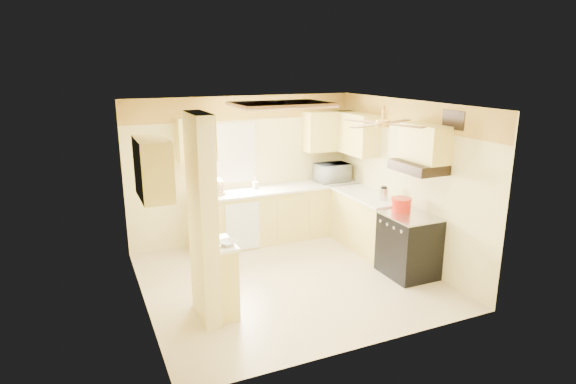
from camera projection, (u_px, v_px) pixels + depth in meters
name	position (u px, v px, depth m)	size (l,w,h in m)	color
floor	(289.00, 279.00, 6.95)	(4.00, 4.00, 0.00)	beige
ceiling	(289.00, 104.00, 6.30)	(4.00, 4.00, 0.00)	white
wall_back	(244.00, 169.00, 8.30)	(4.00, 4.00, 0.00)	beige
wall_front	(364.00, 241.00, 4.95)	(4.00, 4.00, 0.00)	beige
wall_left	(139.00, 214.00, 5.84)	(3.80, 3.80, 0.00)	beige
wall_right	(407.00, 182.00, 7.41)	(3.80, 3.80, 0.00)	beige
wallpaper_border	(243.00, 108.00, 8.01)	(4.00, 0.02, 0.40)	#FFCE4B
partition_column	(203.00, 220.00, 5.61)	(0.20, 0.70, 2.50)	beige
partition_ledge	(223.00, 280.00, 5.91)	(0.25, 0.55, 0.90)	#DFC966
ledge_top	(222.00, 244.00, 5.78)	(0.28, 0.58, 0.04)	white
lower_cabinets_back	(278.00, 215.00, 8.44)	(3.00, 0.60, 0.90)	#DFC966
lower_cabinets_right	(367.00, 222.00, 8.03)	(0.60, 1.40, 0.90)	#DFC966
countertop_back	(278.00, 189.00, 8.31)	(3.04, 0.64, 0.04)	white
countertop_right	(368.00, 195.00, 7.91)	(0.64, 1.44, 0.04)	white
dishwasher_panel	(243.00, 227.00, 7.88)	(0.58, 0.02, 0.80)	white
window	(230.00, 153.00, 8.12)	(0.92, 0.02, 1.02)	white
upper_cab_back_left	(196.00, 139.00, 7.66)	(0.60, 0.35, 0.70)	#DFC966
upper_cab_back_right	(328.00, 131.00, 8.60)	(0.90, 0.35, 0.70)	#DFC966
upper_cab_right	(356.00, 133.00, 8.29)	(0.35, 1.00, 0.70)	#DFC966
upper_cab_left_wall	(153.00, 169.00, 5.53)	(0.35, 0.75, 0.70)	#DFC966
upper_cab_over_stove	(425.00, 143.00, 6.68)	(0.35, 0.76, 0.52)	#DFC966
stove	(409.00, 245.00, 7.00)	(0.68, 0.77, 0.92)	black
range_hood	(418.00, 167.00, 6.73)	(0.50, 0.76, 0.14)	black
poster_menu	(210.00, 169.00, 5.50)	(0.02, 0.42, 0.57)	black
poster_nashville	(212.00, 223.00, 5.67)	(0.02, 0.42, 0.57)	black
ceiling_light_panel	(281.00, 105.00, 6.79)	(1.35, 0.95, 0.06)	brown
ceiling_fan	(383.00, 123.00, 6.13)	(1.15, 1.15, 0.26)	gold
vent_grate	(454.00, 120.00, 6.34)	(0.02, 0.40, 0.25)	black
microwave	(332.00, 172.00, 8.73)	(0.59, 0.40, 0.33)	white
bowl	(228.00, 243.00, 5.69)	(0.21, 0.21, 0.05)	white
dutch_oven	(401.00, 205.00, 7.06)	(0.30, 0.30, 0.20)	red
kettle	(384.00, 193.00, 7.56)	(0.14, 0.14, 0.22)	silver
dish_rack	(210.00, 190.00, 7.85)	(0.44, 0.35, 0.24)	tan
utensil_crock	(255.00, 185.00, 8.23)	(0.10, 0.10, 0.19)	white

